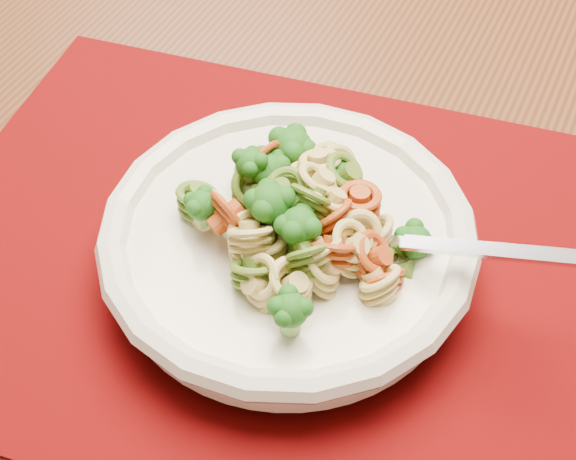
# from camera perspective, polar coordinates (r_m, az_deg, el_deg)

# --- Properties ---
(dining_table) EXTENTS (1.63, 1.26, 0.73)m
(dining_table) POSITION_cam_1_polar(r_m,az_deg,el_deg) (0.73, -2.32, 2.98)
(dining_table) COLOR #593419
(dining_table) RESTS_ON ground
(placemat) EXTENTS (0.52, 0.42, 0.00)m
(placemat) POSITION_cam_1_polar(r_m,az_deg,el_deg) (0.55, -1.60, -1.76)
(placemat) COLOR #580304
(placemat) RESTS_ON dining_table
(pasta_bowl) EXTENTS (0.25, 0.25, 0.05)m
(pasta_bowl) POSITION_cam_1_polar(r_m,az_deg,el_deg) (0.52, 0.00, -0.79)
(pasta_bowl) COLOR white
(pasta_bowl) RESTS_ON placemat
(pasta_broccoli_heap) EXTENTS (0.21, 0.21, 0.06)m
(pasta_broccoli_heap) POSITION_cam_1_polar(r_m,az_deg,el_deg) (0.51, 0.00, 0.44)
(pasta_broccoli_heap) COLOR tan
(pasta_broccoli_heap) RESTS_ON pasta_bowl
(fork) EXTENTS (0.18, 0.07, 0.08)m
(fork) POSITION_cam_1_polar(r_m,az_deg,el_deg) (0.50, 5.56, -0.61)
(fork) COLOR silver
(fork) RESTS_ON pasta_bowl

